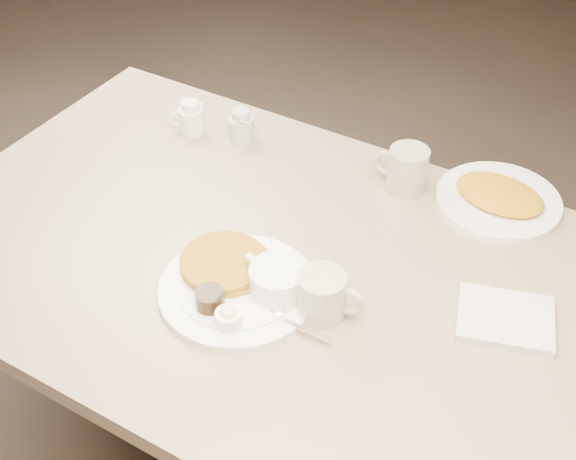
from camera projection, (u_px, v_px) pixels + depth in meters
The scene contains 8 objects.
diner_table at pixel (283, 322), 1.61m from camera, with size 1.50×0.90×0.75m.
main_plate at pixel (243, 282), 1.43m from camera, with size 0.37×0.33×0.07m.
coffee_mug_near at pixel (323, 295), 1.37m from camera, with size 0.13×0.10×0.09m.
napkin at pixel (505, 319), 1.38m from camera, with size 0.20×0.18×0.02m.
coffee_mug_far at pixel (406, 170), 1.64m from camera, with size 0.12×0.09×0.10m.
creamer_left at pixel (191, 118), 1.82m from camera, with size 0.08×0.07×0.08m.
creamer_right at pixel (241, 127), 1.79m from camera, with size 0.08×0.08×0.08m.
hash_plate at pixel (499, 199), 1.63m from camera, with size 0.30×0.30×0.04m.
Camera 1 is at (0.56, -0.93, 1.78)m, focal length 48.22 mm.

